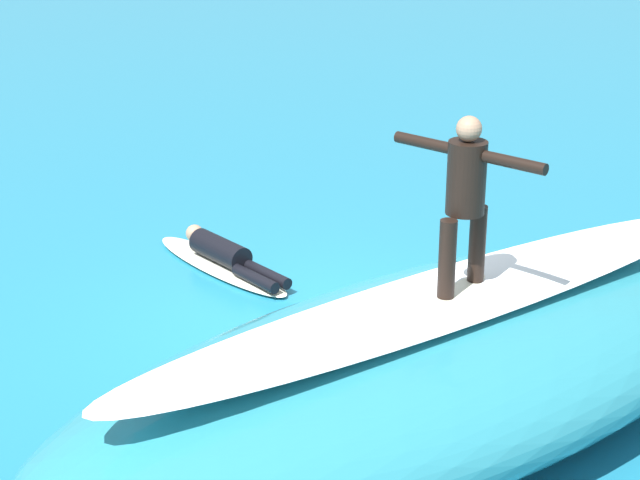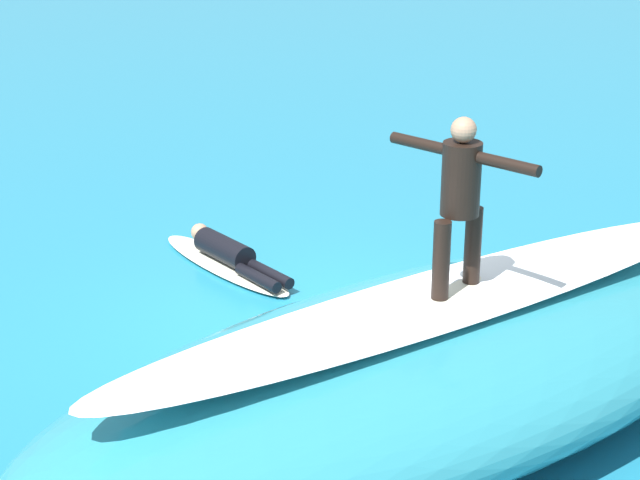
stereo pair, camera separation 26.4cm
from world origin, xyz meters
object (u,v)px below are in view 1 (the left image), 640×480
(surfer_riding, at_px, (466,191))
(surfer_paddling, at_px, (227,254))
(surfboard_paddling, at_px, (221,265))
(surfboard_riding, at_px, (460,293))

(surfer_riding, height_order, surfer_paddling, surfer_riding)
(surfer_paddling, bearing_deg, surfboard_paddling, 0.00)
(surfer_riding, xyz_separation_m, surfer_paddling, (0.43, -4.06, -1.94))
(surfer_paddling, bearing_deg, surfer_riding, 173.11)
(surfboard_riding, relative_size, surfer_paddling, 1.04)
(surfboard_paddling, xyz_separation_m, surfer_paddling, (-0.03, 0.13, 0.18))
(surfboard_paddling, distance_m, surfer_paddling, 0.23)
(surfboard_riding, distance_m, surfer_riding, 0.91)
(surfboard_riding, height_order, surfboard_paddling, surfboard_riding)
(surfboard_riding, xyz_separation_m, surfer_riding, (0.00, 0.00, 0.91))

